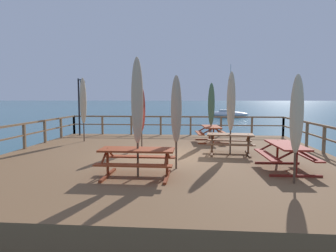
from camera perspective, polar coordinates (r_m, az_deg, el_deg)
The scene contains 18 objects.
ground_plane at distance 11.37m, azimuth -0.40°, elevation -9.25°, with size 600.00×600.00×0.00m, color #2D5B6B.
wooden_deck at distance 11.28m, azimuth -0.40°, elevation -7.41°, with size 12.29×12.52×0.75m, color brown.
railing_waterside_far at distance 17.15m, azimuth 1.45°, elevation 0.75°, with size 12.09×0.10×1.09m.
railing_side_left at distance 13.07m, azimuth -27.59°, elevation -1.29°, with size 0.10×12.32×1.09m.
railing_side_right at distance 12.11m, azimuth 29.13°, elevation -1.84°, with size 0.10×12.32×1.09m.
picnic_table_back_left at distance 8.12m, azimuth -5.90°, elevation -5.74°, with size 1.99×1.41×0.78m.
picnic_table_front_right at distance 11.59m, azimuth 11.70°, elevation -2.53°, with size 1.80×1.51×0.78m.
picnic_table_mid_centre at distance 14.57m, azimuth 8.22°, elevation -0.88°, with size 1.55×1.79×0.78m.
picnic_table_front_left at distance 9.52m, azimuth 21.52°, elevation -4.45°, with size 1.46×2.03×0.78m.
patio_umbrella_short_back at distance 8.02m, azimuth -5.86°, elevation 4.70°, with size 0.32×0.32×3.20m.
patio_umbrella_tall_back_right at distance 11.47m, azimuth 11.88°, elevation 4.50°, with size 0.32×0.32×3.10m.
patio_umbrella_short_mid at distance 14.51m, azimuth 8.22°, elevation 4.05°, with size 0.32×0.32×2.83m.
patio_umbrella_tall_mid_right at distance 15.17m, azimuth -15.81°, elevation 4.59°, with size 0.32×0.32×3.10m.
patio_umbrella_tall_mid_left at distance 7.97m, azimuth 23.23°, elevation 2.02°, with size 0.32×0.32×2.70m.
patio_umbrella_tall_back_left at distance 12.57m, azimuth -5.05°, elevation 3.19°, with size 0.32×0.32×2.59m.
patio_umbrella_short_front at distance 8.89m, azimuth 1.58°, elevation 3.12°, with size 0.32×0.32×2.79m.
lamp_post_hooked at distance 17.55m, azimuth -16.31°, elevation 5.12°, with size 0.54×0.53×3.20m.
sailboat_distant at distance 45.22m, azimuth 11.25°, elevation 2.28°, with size 6.23×3.36×7.72m.
Camera 1 is at (1.00, -10.95, 2.87)m, focal length 32.12 mm.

